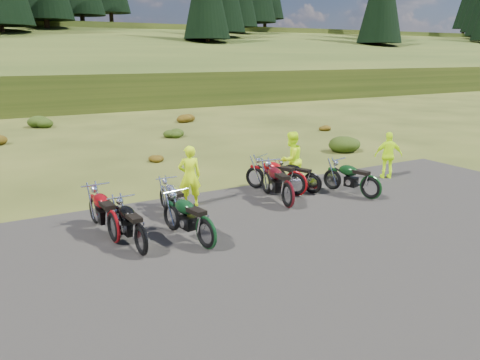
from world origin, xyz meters
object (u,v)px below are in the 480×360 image
person_middle (190,177)px  motorcycle_7 (370,200)px  motorcycle_0 (142,256)px  motorcycle_3 (183,224)px

person_middle → motorcycle_7: bearing=171.6°
motorcycle_7 → person_middle: bearing=52.6°
motorcycle_0 → motorcycle_3: motorcycle_0 is taller
motorcycle_3 → motorcycle_7: (5.96, -0.90, 0.00)m
motorcycle_0 → motorcycle_3: bearing=-50.6°
motorcycle_0 → person_middle: person_middle is taller
motorcycle_7 → person_middle: person_middle is taller
motorcycle_7 → person_middle: 5.68m
motorcycle_7 → person_middle: size_ratio=1.17×
motorcycle_3 → person_middle: (0.76, 1.23, 0.92)m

